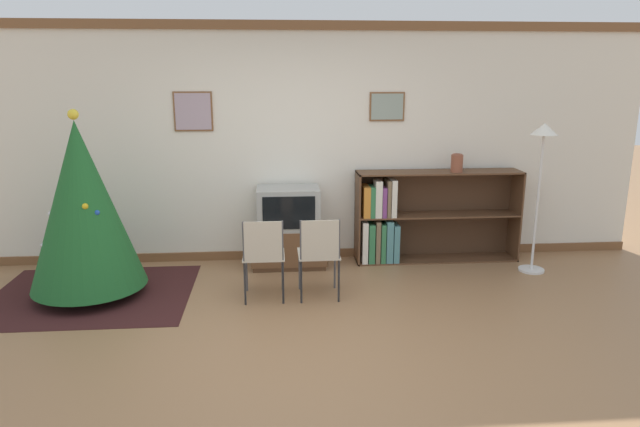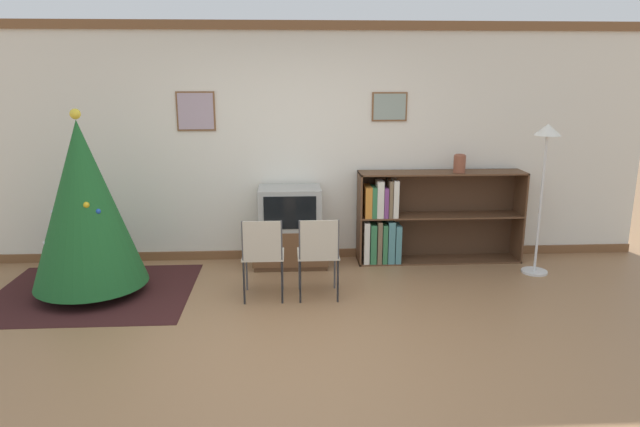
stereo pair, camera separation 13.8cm
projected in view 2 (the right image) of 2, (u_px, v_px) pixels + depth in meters
The scene contains 11 objects.
ground_plane at pixel (301, 342), 4.69m from camera, with size 24.00×24.00×0.00m, color #936B47.
wall_back at pixel (295, 144), 6.53m from camera, with size 8.18×0.11×2.70m.
area_rug at pixel (94, 293), 5.72m from camera, with size 1.95×1.61×0.01m.
christmas_tree at pixel (84, 205), 5.50m from camera, with size 1.09×1.09×1.82m.
tv_console at pixel (290, 246), 6.50m from camera, with size 0.84×0.48×0.44m.
television at pixel (290, 208), 6.38m from camera, with size 0.69×0.47×0.46m.
folding_chair_left at pixel (263, 254), 5.44m from camera, with size 0.40×0.40×0.82m.
folding_chair_right at pixel (318, 253), 5.46m from camera, with size 0.40×0.40×0.82m.
bookshelf at pixel (409, 220), 6.58m from camera, with size 1.89×0.36×1.06m.
vase at pixel (460, 163), 6.39m from camera, with size 0.13×0.13×0.21m.
standing_lamp at pixel (545, 160), 6.00m from camera, with size 0.28×0.28×1.63m.
Camera 2 is at (-0.08, -4.29, 2.16)m, focal length 32.00 mm.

